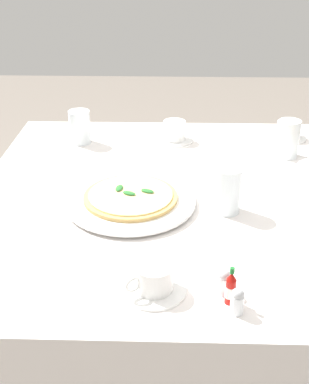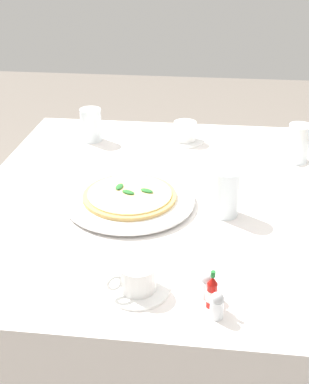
{
  "view_description": "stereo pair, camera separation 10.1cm",
  "coord_description": "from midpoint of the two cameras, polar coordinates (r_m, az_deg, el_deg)",
  "views": [
    {
      "loc": [
        1.2,
        -0.03,
        1.38
      ],
      "look_at": [
        0.03,
        -0.06,
        0.76
      ],
      "focal_mm": 46.12,
      "sensor_mm": 36.0,
      "label": 1
    },
    {
      "loc": [
        1.19,
        0.07,
        1.38
      ],
      "look_at": [
        0.03,
        -0.06,
        0.76
      ],
      "focal_mm": 46.12,
      "sensor_mm": 36.0,
      "label": 2
    }
  ],
  "objects": [
    {
      "name": "salt_shaker",
      "position": [
        0.95,
        10.35,
        -12.96
      ],
      "size": [
        0.03,
        0.03,
        0.06
      ],
      "color": "white",
      "rests_on": "dining_table"
    },
    {
      "name": "water_glass_right_edge",
      "position": [
        1.25,
        10.55,
        -0.51
      ],
      "size": [
        0.07,
        0.07,
        0.12
      ],
      "color": "white",
      "rests_on": "dining_table"
    },
    {
      "name": "water_glass_far_left",
      "position": [
        1.6,
        18.04,
        5.08
      ],
      "size": [
        0.07,
        0.07,
        0.12
      ],
      "color": "white",
      "rests_on": "dining_table"
    },
    {
      "name": "pizza_plate",
      "position": [
        1.3,
        -0.65,
        -0.95
      ],
      "size": [
        0.34,
        0.34,
        0.02
      ],
      "color": "white",
      "rests_on": "dining_table"
    },
    {
      "name": "coffee_cup_near_left",
      "position": [
        1.76,
        18.26,
        6.21
      ],
      "size": [
        0.13,
        0.13,
        0.06
      ],
      "color": "white",
      "rests_on": "dining_table"
    },
    {
      "name": "ground_plane",
      "position": [
        1.82,
        3.91,
        -21.19
      ],
      "size": [
        8.0,
        8.0,
        0.0
      ],
      "primitive_type": "plane",
      "color": "slate"
    },
    {
      "name": "coffee_cup_back_corner",
      "position": [
        1.69,
        5.24,
        6.81
      ],
      "size": [
        0.13,
        0.13,
        0.07
      ],
      "color": "white",
      "rests_on": "dining_table"
    },
    {
      "name": "pizza",
      "position": [
        1.29,
        -0.65,
        -0.41
      ],
      "size": [
        0.25,
        0.25,
        0.02
      ],
      "color": "#DBAD60",
      "rests_on": "pizza_plate"
    },
    {
      "name": "hot_sauce_bottle",
      "position": [
        0.96,
        9.72,
        -11.44
      ],
      "size": [
        0.02,
        0.02,
        0.08
      ],
      "color": "#B7140F",
      "rests_on": "dining_table"
    },
    {
      "name": "dining_table",
      "position": [
        1.42,
        4.7,
        -4.93
      ],
      "size": [
        1.11,
        1.11,
        0.74
      ],
      "color": "white",
      "rests_on": "ground_plane"
    },
    {
      "name": "pepper_shaker",
      "position": [
        0.99,
        9.04,
        -10.8
      ],
      "size": [
        0.03,
        0.03,
        0.06
      ],
      "color": "white",
      "rests_on": "dining_table"
    },
    {
      "name": "water_glass_left_edge",
      "position": [
        1.69,
        -5.63,
        7.55
      ],
      "size": [
        0.07,
        0.07,
        0.11
      ],
      "color": "white",
      "rests_on": "dining_table"
    },
    {
      "name": "coffee_cup_center_back",
      "position": [
        0.99,
        0.95,
        -10.11
      ],
      "size": [
        0.13,
        0.13,
        0.06
      ],
      "color": "white",
      "rests_on": "dining_table"
    }
  ]
}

